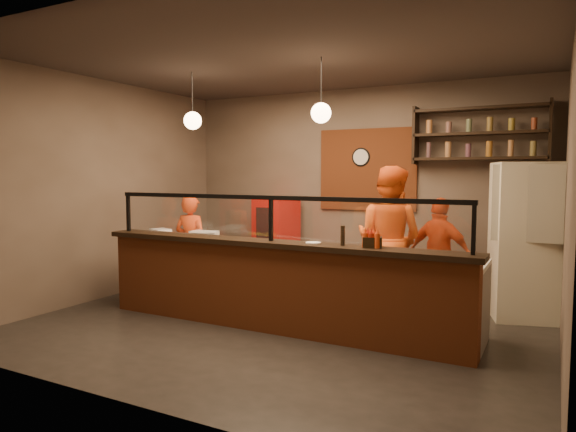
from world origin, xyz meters
The scene contains 29 objects.
floor centered at (0.00, 0.00, 0.00)m, with size 6.00×6.00×0.00m, color black.
ceiling centered at (0.00, 0.00, 3.20)m, with size 6.00×6.00×0.00m, color #3C332E.
wall_back centered at (0.00, 2.50, 1.60)m, with size 6.00×6.00×0.00m, color #6B5B4E.
wall_left centered at (-3.00, 0.00, 1.60)m, with size 5.00×5.00×0.00m, color #6B5B4E.
wall_right centered at (3.00, 0.00, 1.60)m, with size 5.00×5.00×0.00m, color #6B5B4E.
wall_front centered at (0.00, -2.50, 1.60)m, with size 6.00×6.00×0.00m, color #6B5B4E.
brick_patch centered at (0.20, 2.47, 1.90)m, with size 1.60×0.04×1.30m, color #944520.
service_counter centered at (0.00, -0.30, 0.50)m, with size 4.60×0.25×1.00m, color #944520.
counter_ledge centered at (0.00, -0.30, 1.03)m, with size 4.70×0.37×0.06m, color black.
worktop_cabinet centered at (0.00, 0.20, 0.42)m, with size 4.60×0.75×0.85m, color gray.
worktop centered at (0.00, 0.20, 0.88)m, with size 4.60×0.75×0.05m, color white.
sneeze_guard centered at (0.00, -0.30, 1.37)m, with size 4.50×0.05×0.52m.
wall_shelving centered at (1.90, 2.32, 2.40)m, with size 1.84×0.28×0.85m.
wall_clock centered at (0.10, 2.46, 2.10)m, with size 0.30×0.30×0.04m, color black.
pendant_left centered at (-1.50, 0.20, 2.55)m, with size 0.24×0.24×0.77m.
pendant_right centered at (0.40, 0.20, 2.55)m, with size 0.24×0.24×0.77m.
cook_left centered at (-2.05, 0.82, 0.75)m, with size 0.55×0.36×1.50m, color #EC4516.
cook_mid centered at (0.96, 1.17, 0.97)m, with size 0.94×0.73×1.94m, color #E65515.
cook_right centered at (1.56, 1.49, 0.76)m, with size 0.89×0.37×1.52m, color #DD4514.
fridge centered at (2.60, 1.68, 0.99)m, with size 0.82×0.77×1.98m, color beige.
red_cooler centered at (-1.29, 2.15, 0.72)m, with size 0.62×0.56×1.44m, color red.
pizza_dough centered at (0.95, 0.28, 0.91)m, with size 0.56×0.56×0.01m, color silver.
prep_tub_a centered at (-2.15, 0.25, 0.97)m, with size 0.28×0.22×0.14m, color white.
prep_tub_b centered at (-1.51, 0.36, 0.97)m, with size 0.27×0.21×0.13m, color silver.
prep_tub_c centered at (-1.21, 0.05, 0.98)m, with size 0.34×0.27×0.17m, color silver.
rolling_pin centered at (-0.92, 0.37, 0.93)m, with size 0.07×0.07×0.38m, color yellow.
condiment_caddy centered at (1.20, -0.25, 1.12)m, with size 0.20×0.16×0.11m, color black.
pepper_mill centered at (0.87, -0.27, 1.17)m, with size 0.05×0.05×0.22m, color black.
small_plate centered at (0.52, -0.26, 1.07)m, with size 0.17×0.17×0.01m, color white.
Camera 1 is at (2.91, -5.41, 1.83)m, focal length 32.00 mm.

